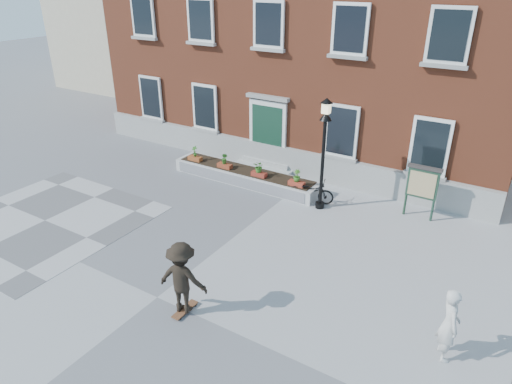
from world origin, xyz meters
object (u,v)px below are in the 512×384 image
Objects in this scene: bicycle at (311,191)px; lamp_post at (324,140)px; notice_board at (422,184)px; skateboarder at (182,278)px; bystander at (449,324)px.

lamp_post is (0.47, -0.21, 2.10)m from bicycle.
lamp_post is 2.10× the size of notice_board.
lamp_post reaches higher than skateboarder.
bystander is 7.37m from lamp_post.
bystander reaches higher than bicycle.
bystander is 5.97m from skateboarder.
bystander is (5.67, -5.16, 0.43)m from bicycle.
notice_board is 8.68m from skateboarder.
bicycle is 0.86× the size of skateboarder.
bicycle is 3.79m from notice_board.
lamp_post reaches higher than bystander.
notice_board is at bearing -6.92° from bystander.
notice_board is (3.12, 1.09, -1.28)m from lamp_post.
notice_board is 0.96× the size of skateboarder.
bicycle is 2.16m from lamp_post.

